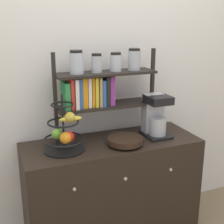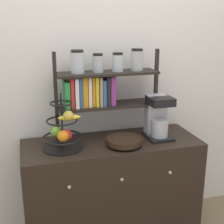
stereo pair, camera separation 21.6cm
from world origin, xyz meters
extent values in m
cube|color=silver|center=(0.00, 0.52, 1.30)|extent=(7.00, 0.05, 2.60)
cube|color=black|center=(0.00, 0.24, 0.39)|extent=(1.27, 0.47, 0.79)
sphere|color=#B2AD8C|center=(-0.35, -0.01, 0.61)|extent=(0.02, 0.02, 0.02)
sphere|color=#B2AD8C|center=(0.00, -0.01, 0.61)|extent=(0.02, 0.02, 0.02)
sphere|color=#B2AD8C|center=(0.35, -0.01, 0.61)|extent=(0.02, 0.02, 0.02)
cube|color=black|center=(0.35, 0.22, 0.80)|extent=(0.18, 0.22, 0.02)
cube|color=#B7B7BC|center=(0.35, 0.28, 0.95)|extent=(0.15, 0.09, 0.29)
cylinder|color=#B7B7BC|center=(0.35, 0.20, 0.87)|extent=(0.12, 0.12, 0.13)
cube|color=black|center=(0.35, 0.21, 1.07)|extent=(0.17, 0.17, 0.06)
cylinder|color=black|center=(-0.35, 0.22, 0.79)|extent=(0.27, 0.27, 0.01)
cylinder|color=black|center=(-0.35, 0.22, 0.98)|extent=(0.01, 0.01, 0.37)
torus|color=black|center=(-0.35, 0.22, 0.86)|extent=(0.27, 0.27, 0.01)
torus|color=black|center=(-0.35, 0.22, 0.98)|extent=(0.21, 0.21, 0.01)
torus|color=black|center=(-0.35, 0.22, 1.10)|extent=(0.15, 0.15, 0.01)
sphere|color=red|center=(-0.33, 0.16, 0.90)|extent=(0.07, 0.07, 0.07)
sphere|color=#6BAD33|center=(-0.39, 0.24, 0.90)|extent=(0.07, 0.07, 0.07)
sphere|color=orange|center=(-0.35, 0.14, 0.90)|extent=(0.08, 0.08, 0.08)
ellipsoid|color=yellow|center=(-0.30, 0.20, 1.01)|extent=(0.15, 0.04, 0.04)
sphere|color=gold|center=(-0.31, 0.20, 1.02)|extent=(0.07, 0.07, 0.07)
cylinder|color=black|center=(0.06, 0.15, 0.80)|extent=(0.14, 0.14, 0.02)
cylinder|color=black|center=(0.06, 0.15, 0.82)|extent=(0.25, 0.25, 0.04)
cube|color=black|center=(-0.37, 0.35, 1.11)|extent=(0.02, 0.02, 0.64)
cube|color=black|center=(0.37, 0.35, 1.11)|extent=(0.02, 0.02, 0.64)
cube|color=black|center=(0.00, 0.35, 1.03)|extent=(0.72, 0.20, 0.02)
cube|color=black|center=(0.00, 0.35, 1.26)|extent=(0.72, 0.20, 0.02)
cube|color=#2D8C47|center=(-0.29, 0.35, 1.13)|extent=(0.03, 0.15, 0.19)
cube|color=red|center=(-0.26, 0.35, 1.14)|extent=(0.02, 0.14, 0.21)
cube|color=white|center=(-0.23, 0.35, 1.14)|extent=(0.02, 0.16, 0.21)
cube|color=#2D599E|center=(-0.20, 0.35, 1.14)|extent=(0.02, 0.14, 0.21)
cube|color=orange|center=(-0.17, 0.35, 1.14)|extent=(0.03, 0.13, 0.21)
cube|color=white|center=(-0.14, 0.35, 1.14)|extent=(0.02, 0.13, 0.21)
cube|color=orange|center=(-0.11, 0.35, 1.14)|extent=(0.02, 0.12, 0.21)
cube|color=yellow|center=(-0.09, 0.35, 1.14)|extent=(0.02, 0.14, 0.21)
cube|color=tan|center=(-0.06, 0.35, 1.14)|extent=(0.02, 0.16, 0.21)
cube|color=#2D599E|center=(-0.04, 0.35, 1.13)|extent=(0.02, 0.16, 0.19)
cube|color=black|center=(-0.01, 0.35, 1.14)|extent=(0.03, 0.16, 0.21)
cube|color=#8C338C|center=(0.03, 0.35, 1.14)|extent=(0.03, 0.14, 0.21)
cylinder|color=silver|center=(-0.21, 0.35, 1.34)|extent=(0.09, 0.09, 0.14)
cylinder|color=black|center=(-0.21, 0.35, 1.42)|extent=(0.09, 0.09, 0.02)
cylinder|color=#ADB2B7|center=(-0.07, 0.35, 1.33)|extent=(0.07, 0.07, 0.11)
cylinder|color=black|center=(-0.07, 0.35, 1.40)|extent=(0.07, 0.07, 0.02)
cylinder|color=silver|center=(0.08, 0.35, 1.33)|extent=(0.08, 0.08, 0.12)
cylinder|color=black|center=(0.08, 0.35, 1.40)|extent=(0.07, 0.07, 0.02)
cylinder|color=#ADB2B7|center=(0.22, 0.35, 1.34)|extent=(0.09, 0.09, 0.14)
cylinder|color=black|center=(0.22, 0.35, 1.42)|extent=(0.08, 0.08, 0.02)
camera|label=1|loc=(-0.77, -1.68, 1.63)|focal=50.00mm
camera|label=2|loc=(-0.57, -1.75, 1.63)|focal=50.00mm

